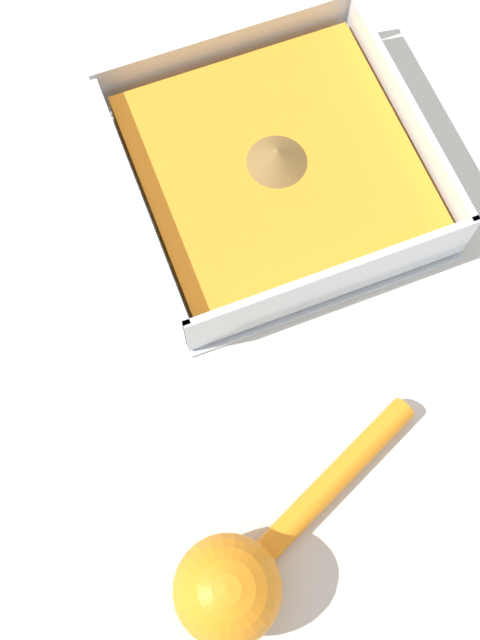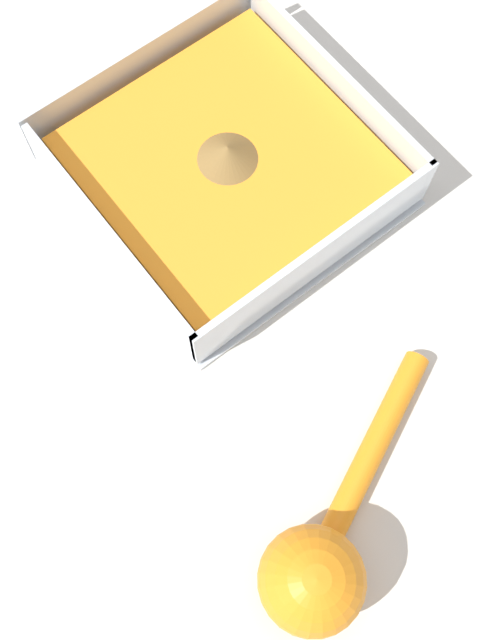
% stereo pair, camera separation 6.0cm
% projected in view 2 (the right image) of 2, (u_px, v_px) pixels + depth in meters
% --- Properties ---
extents(ground_plane, '(4.00, 4.00, 0.00)m').
position_uv_depth(ground_plane, '(259.00, 163.00, 0.68)').
color(ground_plane, beige).
extents(square_dish, '(0.25, 0.25, 0.06)m').
position_uv_depth(square_dish, '(225.00, 167.00, 0.66)').
color(square_dish, silver).
rests_on(square_dish, ground_plane).
extents(lemon_squeezer, '(0.22, 0.13, 0.08)m').
position_uv_depth(lemon_squeezer, '(320.00, 562.00, 0.53)').
color(lemon_squeezer, orange).
rests_on(lemon_squeezer, ground_plane).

